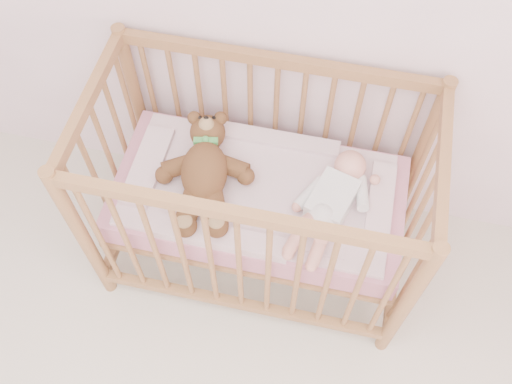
% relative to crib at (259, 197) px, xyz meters
% --- Properties ---
extents(crib, '(1.36, 0.76, 1.00)m').
position_rel_crib_xyz_m(crib, '(0.00, 0.00, 0.00)').
color(crib, '#996941').
rests_on(crib, floor).
extents(mattress, '(1.22, 0.62, 0.13)m').
position_rel_crib_xyz_m(mattress, '(0.00, 0.00, -0.01)').
color(mattress, pink).
rests_on(mattress, crib).
extents(blanket, '(1.10, 0.58, 0.06)m').
position_rel_crib_xyz_m(blanket, '(0.00, 0.00, 0.06)').
color(blanket, pink).
rests_on(blanket, mattress).
extents(baby, '(0.44, 0.65, 0.14)m').
position_rel_crib_xyz_m(baby, '(0.30, -0.02, 0.14)').
color(baby, white).
rests_on(baby, blanket).
extents(teddy_bear, '(0.54, 0.67, 0.17)m').
position_rel_crib_xyz_m(teddy_bear, '(-0.22, -0.02, 0.15)').
color(teddy_bear, brown).
rests_on(teddy_bear, blanket).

